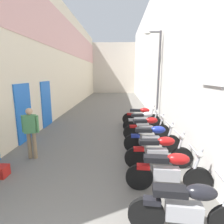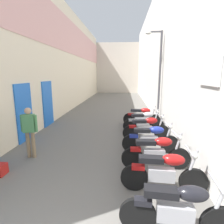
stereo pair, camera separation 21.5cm
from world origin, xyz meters
name	(u,v)px [view 2 (the right image)]	position (x,y,z in m)	size (l,w,h in m)	color
ground_plane	(108,115)	(0.00, 10.26, 0.00)	(40.52, 40.52, 0.00)	#66635E
building_left	(68,59)	(-3.02, 12.20, 3.56)	(0.45, 24.52, 7.06)	beige
building_right	(155,56)	(3.03, 12.26, 3.77)	(0.45, 24.52, 7.55)	silver
building_far_end	(118,68)	(0.00, 25.52, 3.32)	(8.66, 2.00, 6.64)	beige
motorcycle_nearest	(179,209)	(1.89, 1.46, 0.50)	(1.85, 0.58, 1.04)	black
motorcycle_second	(164,171)	(1.89, 2.59, 0.50)	(1.85, 0.58, 1.04)	black
motorcycle_third	(156,152)	(1.89, 3.63, 0.50)	(1.85, 0.58, 1.04)	black
motorcycle_fourth	(151,138)	(1.89, 4.70, 0.50)	(1.85, 0.58, 1.04)	black
motorcycle_fifth	(147,128)	(1.89, 5.91, 0.50)	(1.84, 0.58, 1.04)	black
motorcycle_sixth	(144,121)	(1.89, 6.97, 0.50)	(1.83, 0.58, 1.04)	black
motorcycle_seventh	(142,116)	(1.89, 8.00, 0.50)	(1.84, 0.58, 1.04)	black
pedestrian_mid_alley	(29,129)	(-1.85, 4.10, 0.92)	(0.52, 0.27, 1.57)	#8C7251
street_lamp	(158,72)	(2.59, 8.06, 2.64)	(0.79, 0.18, 4.50)	#47474C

